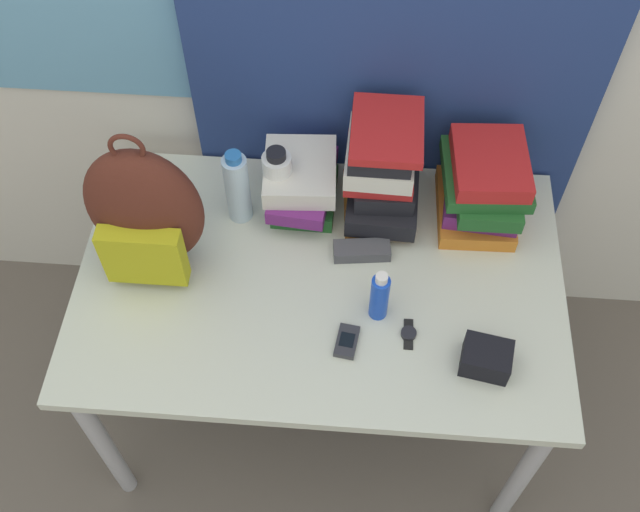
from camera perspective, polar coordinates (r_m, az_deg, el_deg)
The scene contains 13 objects.
curtain_blue at distance 1.86m, azimuth 6.19°, elevation 18.49°, with size 1.08×0.04×2.50m.
desk at distance 2.02m, azimuth 0.00°, elevation -2.97°, with size 1.27×0.81×0.72m.
backpack at distance 1.88m, azimuth -13.21°, elevation 3.22°, with size 0.29×0.19×0.45m.
book_stack_left at distance 2.04m, azimuth -1.35°, elevation 5.61°, with size 0.20×0.28×0.15m.
book_stack_center at distance 1.99m, azimuth 4.73°, elevation 6.55°, with size 0.21×0.28×0.30m.
book_stack_right at distance 2.04m, azimuth 12.37°, elevation 5.22°, with size 0.23×0.27×0.23m.
water_bottle at distance 2.00m, azimuth -6.31°, elevation 5.22°, with size 0.07×0.07×0.24m.
sports_bottle at distance 2.01m, azimuth -3.21°, elevation 5.62°, with size 0.08×0.08×0.23m.
sunscreen_bottle at distance 1.83m, azimuth 4.56°, elevation -3.08°, with size 0.05×0.05×0.17m.
cell_phone at distance 1.84m, azimuth 2.06°, elevation -6.52°, with size 0.06×0.09×0.02m.
sunglasses_case at distance 1.98m, azimuth 3.21°, elevation 0.41°, with size 0.16×0.07×0.04m.
camera_pouch at distance 1.84m, azimuth 12.55°, elevation -7.60°, with size 0.13×0.11×0.07m.
wristwatch at distance 1.87m, azimuth 6.76°, elevation -5.90°, with size 0.04×0.09×0.01m.
Camera 1 is at (0.08, -0.67, 2.35)m, focal length 42.00 mm.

